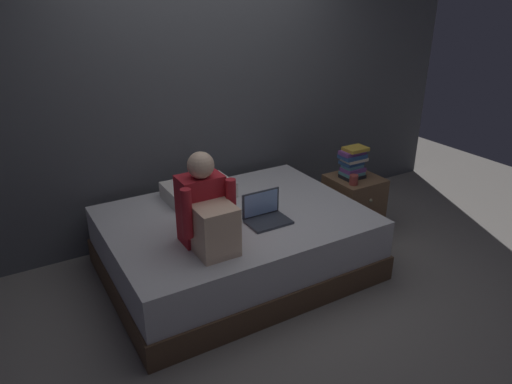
{
  "coord_description": "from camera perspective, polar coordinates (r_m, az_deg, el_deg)",
  "views": [
    {
      "loc": [
        -1.74,
        -2.64,
        2.14
      ],
      "look_at": [
        -0.13,
        0.1,
        0.75
      ],
      "focal_mm": 33.21,
      "sensor_mm": 36.0,
      "label": 1
    }
  ],
  "objects": [
    {
      "name": "bed",
      "position": [
        3.82,
        -2.5,
        -6.14
      ],
      "size": [
        2.0,
        1.5,
        0.5
      ],
      "color": "brown",
      "rests_on": "ground_plane"
    },
    {
      "name": "mug",
      "position": [
        4.26,
        11.69,
        1.45
      ],
      "size": [
        0.08,
        0.08,
        0.09
      ],
      "primitive_type": "cylinder",
      "color": "#933833",
      "rests_on": "nightstand"
    },
    {
      "name": "pillow",
      "position": [
        4.0,
        -6.95,
        0.26
      ],
      "size": [
        0.56,
        0.36,
        0.13
      ],
      "primitive_type": "cube",
      "color": "silver",
      "rests_on": "bed"
    },
    {
      "name": "nightstand",
      "position": [
        4.55,
        11.61,
        -1.33
      ],
      "size": [
        0.44,
        0.46,
        0.52
      ],
      "color": "brown",
      "rests_on": "ground_plane"
    },
    {
      "name": "book_stack",
      "position": [
        4.38,
        11.58,
        3.53
      ],
      "size": [
        0.25,
        0.18,
        0.29
      ],
      "color": "black",
      "rests_on": "nightstand"
    },
    {
      "name": "laptop",
      "position": [
        3.57,
        1.13,
        -2.69
      ],
      "size": [
        0.32,
        0.23,
        0.22
      ],
      "color": "#333842",
      "rests_on": "bed"
    },
    {
      "name": "wall_back",
      "position": [
        4.29,
        -6.18,
        12.83
      ],
      "size": [
        5.6,
        0.1,
        2.7
      ],
      "primitive_type": "cube",
      "color": "#4C4F54",
      "rests_on": "ground_plane"
    },
    {
      "name": "person_sitting",
      "position": [
        3.18,
        -5.97,
        -2.41
      ],
      "size": [
        0.39,
        0.44,
        0.66
      ],
      "color": "#B21E28",
      "rests_on": "bed"
    },
    {
      "name": "ground_plane",
      "position": [
        3.81,
        2.43,
        -10.56
      ],
      "size": [
        8.0,
        8.0,
        0.0
      ],
      "primitive_type": "plane",
      "color": "gray"
    }
  ]
}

